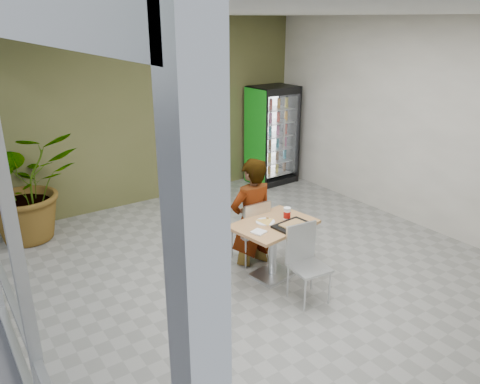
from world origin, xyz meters
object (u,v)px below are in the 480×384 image
at_px(chair_near, 305,256).
at_px(cafeteria_tray, 293,226).
at_px(beverage_fridge, 272,135).
at_px(dining_table, 273,238).
at_px(seated_woman, 251,222).
at_px(potted_plant, 26,186).
at_px(soda_cup, 287,214).
at_px(chair_far, 253,227).

relative_size(chair_near, cafeteria_tray, 2.00).
bearing_deg(beverage_fridge, dining_table, -129.54).
relative_size(seated_woman, potted_plant, 1.07).
bearing_deg(dining_table, beverage_fridge, 52.16).
height_order(seated_woman, soda_cup, seated_woman).
bearing_deg(beverage_fridge, potted_plant, 178.64).
bearing_deg(potted_plant, beverage_fridge, 0.34).
relative_size(seated_woman, soda_cup, 10.80).
bearing_deg(soda_cup, beverage_fridge, 54.72).
bearing_deg(potted_plant, seated_woman, -47.37).
bearing_deg(potted_plant, chair_near, -56.99).
bearing_deg(chair_far, seated_woman, -91.37).
distance_m(chair_far, beverage_fridge, 3.50).
xyz_separation_m(chair_far, soda_cup, (0.20, -0.44, 0.30)).
bearing_deg(dining_table, soda_cup, -4.62).
height_order(dining_table, beverage_fridge, beverage_fridge).
distance_m(dining_table, chair_far, 0.43).
bearing_deg(chair_far, potted_plant, -46.67).
bearing_deg(chair_near, soda_cup, 78.13).
distance_m(chair_near, soda_cup, 0.67).
bearing_deg(soda_cup, potted_plant, 129.91).
distance_m(dining_table, beverage_fridge, 3.82).
bearing_deg(chair_far, beverage_fridge, -130.98).
bearing_deg(seated_woman, soda_cup, 113.31).
relative_size(soda_cup, beverage_fridge, 0.09).
distance_m(soda_cup, beverage_fridge, 3.69).
height_order(soda_cup, potted_plant, potted_plant).
xyz_separation_m(chair_far, potted_plant, (-2.30, 2.54, 0.30)).
relative_size(chair_far, soda_cup, 5.51).
bearing_deg(seated_woman, cafeteria_tray, 101.18).
bearing_deg(dining_table, seated_woman, 90.18).
bearing_deg(chair_far, cafeteria_tray, 102.02).
distance_m(chair_far, potted_plant, 3.44).
height_order(chair_near, soda_cup, chair_near).
relative_size(dining_table, soda_cup, 6.72).
bearing_deg(chair_near, cafeteria_tray, 78.71).
distance_m(chair_near, beverage_fridge, 4.29).
bearing_deg(cafeteria_tray, beverage_fridge, 55.63).
height_order(seated_woman, potted_plant, potted_plant).
bearing_deg(soda_cup, dining_table, 175.38).
distance_m(dining_table, chair_near, 0.58).
bearing_deg(chair_near, dining_table, 97.27).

